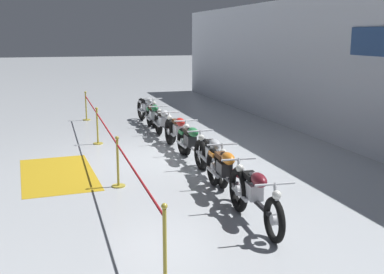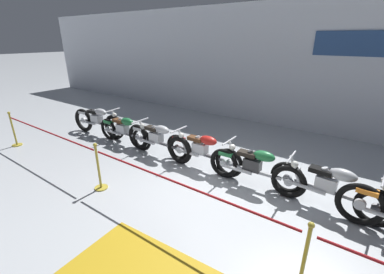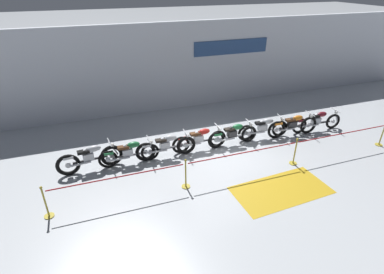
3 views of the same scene
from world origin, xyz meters
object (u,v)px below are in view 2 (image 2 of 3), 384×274
at_px(motorcycle_silver_2, 158,140).
at_px(stanchion_mid_left, 99,174).
at_px(motorcycle_red_3, 202,151).
at_px(motorcycle_silver_5, 329,187).
at_px(motorcycle_silver_0, 98,121).
at_px(stanchion_mid_right, 302,268).
at_px(stanchion_far_left, 115,164).
at_px(motorcycle_green_4, 255,167).
at_px(motorcycle_green_1, 124,130).

bearing_deg(motorcycle_silver_2, stanchion_mid_left, -86.64).
height_order(motorcycle_red_3, motorcycle_silver_5, same).
distance_m(motorcycle_red_3, motorcycle_silver_5, 2.81).
bearing_deg(stanchion_mid_left, motorcycle_red_3, 58.57).
relative_size(motorcycle_silver_0, motorcycle_silver_2, 0.99).
bearing_deg(motorcycle_silver_5, stanchion_mid_right, -88.91).
height_order(motorcycle_red_3, stanchion_mid_right, stanchion_mid_right).
relative_size(motorcycle_silver_2, stanchion_far_left, 0.19).
distance_m(motorcycle_silver_2, motorcycle_green_4, 2.76).
bearing_deg(motorcycle_red_3, stanchion_far_left, -108.17).
xyz_separation_m(motorcycle_red_3, stanchion_far_left, (-0.67, -2.05, 0.29)).
relative_size(motorcycle_red_3, motorcycle_green_4, 1.03).
xyz_separation_m(motorcycle_silver_2, motorcycle_green_4, (2.76, 0.03, -0.00)).
distance_m(motorcycle_silver_2, motorcycle_red_3, 1.37).
distance_m(motorcycle_silver_5, stanchion_mid_right, 2.05).
bearing_deg(stanchion_mid_right, stanchion_mid_left, 180.00).
distance_m(motorcycle_silver_0, motorcycle_green_1, 1.33).
distance_m(motorcycle_silver_5, stanchion_mid_left, 4.55).
bearing_deg(motorcycle_green_1, motorcycle_red_3, 2.10).
bearing_deg(motorcycle_green_4, motorcycle_silver_5, 2.85).
bearing_deg(motorcycle_silver_2, motorcycle_green_4, 0.71).
distance_m(motorcycle_silver_2, stanchion_mid_right, 4.65).
distance_m(motorcycle_red_3, stanchion_mid_right, 3.51).
relative_size(motorcycle_red_3, stanchion_mid_right, 2.11).
distance_m(motorcycle_green_1, stanchion_mid_left, 2.44).
distance_m(motorcycle_green_4, stanchion_far_left, 2.87).
relative_size(stanchion_far_left, stanchion_mid_right, 11.71).
xyz_separation_m(motorcycle_silver_5, stanchion_mid_left, (-4.07, -2.05, -0.10)).
relative_size(motorcycle_silver_2, motorcycle_red_3, 1.03).
relative_size(motorcycle_silver_5, stanchion_mid_left, 2.12).
bearing_deg(motorcycle_silver_5, motorcycle_red_3, -179.90).
height_order(motorcycle_green_1, motorcycle_red_3, motorcycle_red_3).
relative_size(motorcycle_red_3, stanchion_far_left, 0.18).
distance_m(motorcycle_green_1, motorcycle_silver_2, 1.36).
xyz_separation_m(motorcycle_silver_0, motorcycle_green_1, (1.33, -0.06, -0.02)).
distance_m(motorcycle_green_4, stanchion_mid_right, 2.46).
relative_size(motorcycle_green_1, stanchion_far_left, 0.18).
bearing_deg(motorcycle_silver_0, motorcycle_green_4, -0.23).
height_order(motorcycle_red_3, motorcycle_green_4, motorcycle_red_3).
bearing_deg(stanchion_mid_right, motorcycle_red_3, 144.35).
bearing_deg(motorcycle_green_4, motorcycle_red_3, 177.28).
relative_size(motorcycle_silver_2, stanchion_mid_right, 2.17).
distance_m(motorcycle_silver_5, stanchion_far_left, 4.06).
height_order(motorcycle_green_1, stanchion_mid_right, stanchion_mid_right).
height_order(motorcycle_green_1, motorcycle_silver_5, motorcycle_silver_5).
relative_size(motorcycle_green_1, motorcycle_red_3, 0.98).
distance_m(motorcycle_silver_0, motorcycle_silver_2, 2.69).
bearing_deg(motorcycle_red_3, motorcycle_silver_0, -179.37).
relative_size(stanchion_far_left, stanchion_mid_left, 11.71).
xyz_separation_m(motorcycle_silver_0, stanchion_mid_left, (2.80, -2.00, -0.13)).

